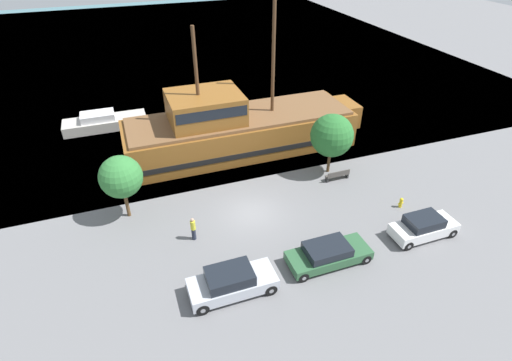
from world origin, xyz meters
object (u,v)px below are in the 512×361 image
Objects in this scene: fire_hydrant at (401,202)px; pedestrian_walking_near at (193,229)px; parked_car_curb_rear at (424,227)px; parked_car_curb_mid at (328,254)px; bench_promenade_east at (338,175)px; parked_car_curb_front at (232,282)px; moored_boat_dockside at (104,122)px; pirate_ship at (237,128)px.

pedestrian_walking_near reaches higher than fire_hydrant.
parked_car_curb_mid is at bearing -179.88° from parked_car_curb_rear.
bench_promenade_east reaches higher than fire_hydrant.
parked_car_curb_front is at bearing -166.27° from fire_hydrant.
moored_boat_dockside reaches higher than parked_car_curb_rear.
parked_car_curb_front is 1.12× the size of parked_car_curb_rear.
fire_hydrant is at bearing 78.59° from parked_car_curb_rear.
pedestrian_walking_near is (-1.01, 4.95, 0.05)m from parked_car_curb_front.
moored_boat_dockside is 1.61× the size of parked_car_curb_front.
moored_boat_dockside is at bearing 116.59° from parked_car_curb_mid.
parked_car_curb_rear is (6.82, 0.01, 0.08)m from parked_car_curb_mid.
moored_boat_dockside is 22.83m from bench_promenade_east.
pirate_ship is 16.08m from parked_car_curb_front.
parked_car_curb_rear is at bearing 1.22° from parked_car_curb_front.
parked_car_curb_front is 6.23× the size of fire_hydrant.
parked_car_curb_mid is 2.99× the size of pedestrian_walking_near.
parked_car_curb_mid is 9.06m from bench_promenade_east.
parked_car_curb_rear is 2.57× the size of pedestrian_walking_near.
moored_boat_dockside reaches higher than parked_car_curb_front.
fire_hydrant is (7.43, 3.02, -0.26)m from parked_car_curb_mid.
pirate_ship is at bearing -37.64° from moored_boat_dockside.
pirate_ship is 4.18× the size of parked_car_curb_mid.
parked_car_curb_rear is (7.67, -14.92, -1.27)m from pirate_ship.
pedestrian_walking_near reaches higher than parked_car_curb_mid.
pedestrian_walking_near is at bearing -166.43° from bench_promenade_east.
bench_promenade_east is at bearing 118.37° from fire_hydrant.
pirate_ship is 14.59m from fire_hydrant.
pirate_ship is 9.50m from bench_promenade_east.
parked_car_curb_mid is at bearing -157.86° from fire_hydrant.
parked_car_curb_front is (-5.14, -15.19, -1.22)m from pirate_ship.
bench_promenade_east is 1.14× the size of pedestrian_walking_near.
bench_promenade_east is (-2.46, 4.56, 0.03)m from fire_hydrant.
moored_boat_dockside is 4.04× the size of bench_promenade_east.
parked_car_curb_rear is 3.09m from fire_hydrant.
parked_car_curb_rear is at bearing -101.41° from fire_hydrant.
parked_car_curb_front reaches higher than parked_car_curb_rear.
pirate_ship is 10.94× the size of bench_promenade_east.
pirate_ship reaches higher than parked_car_curb_mid.
moored_boat_dockside is 27.80m from fire_hydrant.
fire_hydrant is at bearing -61.63° from bench_promenade_east.
parked_car_curb_rear is 7.80m from bench_promenade_east.
moored_boat_dockside is at bearing 103.51° from parked_car_curb_front.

